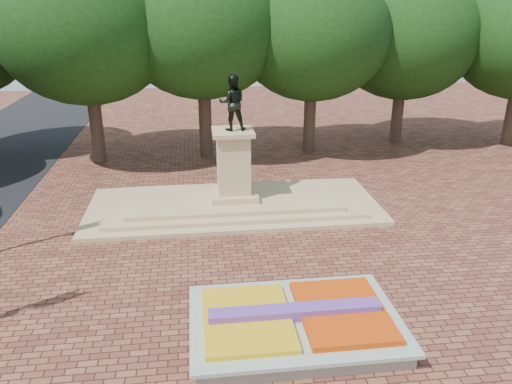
# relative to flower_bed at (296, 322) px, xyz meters

# --- Properties ---
(ground) EXTENTS (90.00, 90.00, 0.00)m
(ground) POSITION_rel_flower_bed_xyz_m (-1.03, 2.00, -0.38)
(ground) COLOR brown
(ground) RESTS_ON ground
(flower_bed) EXTENTS (6.30, 4.30, 0.91)m
(flower_bed) POSITION_rel_flower_bed_xyz_m (0.00, 0.00, 0.00)
(flower_bed) COLOR gray
(flower_bed) RESTS_ON ground
(monument) EXTENTS (14.00, 6.00, 6.40)m
(monument) POSITION_rel_flower_bed_xyz_m (-1.03, 10.00, 0.50)
(monument) COLOR tan
(monument) RESTS_ON ground
(tree_row_back) EXTENTS (44.80, 8.80, 10.43)m
(tree_row_back) POSITION_rel_flower_bed_xyz_m (1.31, 20.00, 6.29)
(tree_row_back) COLOR #38271E
(tree_row_back) RESTS_ON ground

